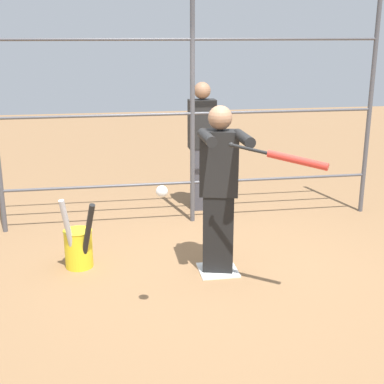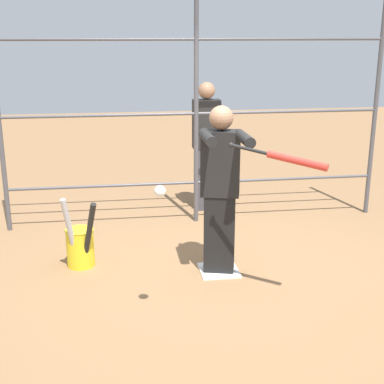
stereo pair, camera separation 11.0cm
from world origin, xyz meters
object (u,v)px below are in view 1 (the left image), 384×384
at_px(batter, 220,186).
at_px(baseball_bat_swinging, 289,158).
at_px(bat_bucket, 79,246).
at_px(bystander_behind_fence, 202,145).
at_px(softball_in_flight, 162,191).

relative_size(batter, baseball_bat_swinging, 2.33).
bearing_deg(bat_bucket, baseball_bat_swinging, 148.78).
xyz_separation_m(baseball_bat_swinging, bystander_behind_fence, (0.21, -2.88, -0.46)).
bearing_deg(bystander_behind_fence, bat_bucket, 46.40).
relative_size(batter, bystander_behind_fence, 0.98).
xyz_separation_m(batter, bystander_behind_fence, (-0.22, -2.10, -0.01)).
xyz_separation_m(softball_in_flight, bystander_behind_fence, (-0.91, -3.08, -0.27)).
bearing_deg(bat_bucket, softball_in_flight, 119.31).
distance_m(baseball_bat_swinging, bystander_behind_fence, 2.92).
bearing_deg(softball_in_flight, bat_bucket, -60.69).
bearing_deg(bat_bucket, batter, 166.02).
relative_size(baseball_bat_swinging, softball_in_flight, 7.79).
bearing_deg(bat_bucket, bystander_behind_fence, -133.60).
bearing_deg(bystander_behind_fence, baseball_bat_swinging, 94.26).
relative_size(batter, bat_bucket, 2.12).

